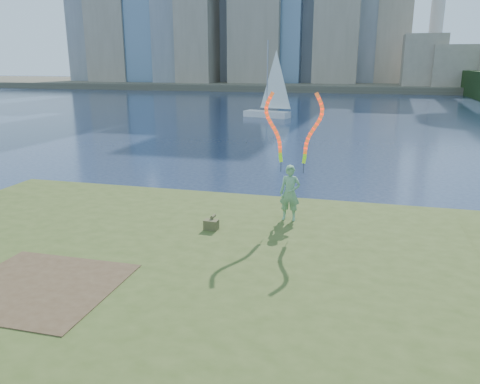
# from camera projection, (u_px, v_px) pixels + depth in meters

# --- Properties ---
(ground) EXTENTS (320.00, 320.00, 0.00)m
(ground) POSITION_uv_depth(u_px,v_px,m) (193.00, 270.00, 12.37)
(ground) COLOR #1B2843
(ground) RESTS_ON ground
(grassy_knoll) EXTENTS (20.00, 18.00, 0.80)m
(grassy_knoll) POSITION_uv_depth(u_px,v_px,m) (156.00, 299.00, 10.14)
(grassy_knoll) COLOR #3C4C1B
(grassy_knoll) RESTS_ON ground
(dirt_patch) EXTENTS (3.20, 3.00, 0.02)m
(dirt_patch) POSITION_uv_depth(u_px,v_px,m) (38.00, 286.00, 9.71)
(dirt_patch) COLOR #47331E
(dirt_patch) RESTS_ON grassy_knoll
(far_shore) EXTENTS (320.00, 40.00, 1.20)m
(far_shore) POSITION_uv_depth(u_px,v_px,m) (345.00, 85.00, 100.79)
(far_shore) COLOR #4A4536
(far_shore) RESTS_ON ground
(woman_with_ribbons) EXTENTS (2.06, 0.41, 4.03)m
(woman_with_ribbons) POSITION_uv_depth(u_px,v_px,m) (291.00, 173.00, 13.50)
(woman_with_ribbons) COLOR #207A2A
(woman_with_ribbons) RESTS_ON grassy_knoll
(canvas_bag) EXTENTS (0.40, 0.45, 0.37)m
(canvas_bag) POSITION_uv_depth(u_px,v_px,m) (211.00, 224.00, 13.03)
(canvas_bag) COLOR #4E4B2A
(canvas_bag) RESTS_ON grassy_knoll
(sailboat) EXTENTS (4.92, 2.66, 7.43)m
(sailboat) POSITION_uv_depth(u_px,v_px,m) (269.00, 104.00, 46.31)
(sailboat) COLOR white
(sailboat) RESTS_ON ground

